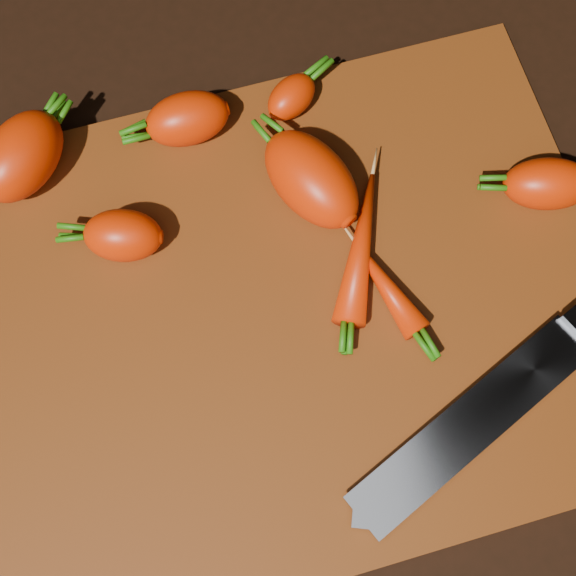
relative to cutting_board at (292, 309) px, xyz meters
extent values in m
cube|color=black|center=(0.00, 0.00, -0.01)|extent=(2.00, 2.00, 0.01)
cube|color=#5A2A0E|center=(0.00, 0.00, 0.00)|extent=(0.50, 0.40, 0.01)
ellipsoid|color=#EB2900|center=(-0.17, 0.17, 0.03)|extent=(0.10, 0.10, 0.05)
ellipsoid|color=#EB2900|center=(-0.11, 0.08, 0.03)|extent=(0.07, 0.06, 0.04)
ellipsoid|color=#EB2900|center=(0.04, 0.09, 0.03)|extent=(0.09, 0.11, 0.06)
ellipsoid|color=#EB2900|center=(-0.04, 0.17, 0.03)|extent=(0.07, 0.04, 0.04)
ellipsoid|color=#EB2900|center=(0.05, 0.17, 0.02)|extent=(0.06, 0.05, 0.03)
ellipsoid|color=#EB2900|center=(0.22, 0.04, 0.03)|extent=(0.08, 0.06, 0.04)
ellipsoid|color=#EB2900|center=(0.06, 0.03, 0.02)|extent=(0.08, 0.12, 0.03)
ellipsoid|color=#EB2900|center=(0.07, -0.01, 0.02)|extent=(0.05, 0.09, 0.02)
cube|color=gray|center=(0.00, -0.17, 0.01)|extent=(0.21, 0.12, 0.00)
cube|color=gray|center=(0.11, -0.12, 0.01)|extent=(0.03, 0.04, 0.02)
cube|color=black|center=(0.17, -0.09, 0.01)|extent=(0.12, 0.07, 0.02)
cylinder|color=#B2B2B7|center=(0.15, -0.10, 0.02)|extent=(0.01, 0.01, 0.00)
camera|label=1|loc=(-0.05, -0.18, 0.60)|focal=50.00mm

